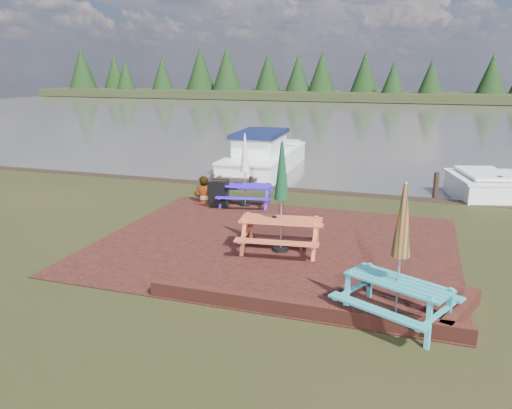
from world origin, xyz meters
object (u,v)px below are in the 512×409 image
at_px(chalkboard, 219,194).
at_px(boat_jetty, 264,158).
at_px(picnic_table_teal, 399,275).
at_px(person, 203,176).
at_px(jetty, 264,163).
at_px(picnic_table_red, 281,214).
at_px(picnic_table_blue, 245,181).

relative_size(chalkboard, boat_jetty, 0.13).
bearing_deg(boat_jetty, picnic_table_teal, -65.53).
bearing_deg(person, picnic_table_teal, 120.75).
bearing_deg(picnic_table_teal, boat_jetty, 142.53).
relative_size(chalkboard, person, 0.51).
bearing_deg(jetty, picnic_table_teal, -63.63).
height_order(chalkboard, jetty, chalkboard).
bearing_deg(chalkboard, boat_jetty, 87.30).
bearing_deg(picnic_table_red, person, 128.08).
distance_m(jetty, person, 7.05).
bearing_deg(boat_jetty, picnic_table_blue, -79.80).
height_order(jetty, boat_jetty, boat_jetty).
distance_m(boat_jetty, person, 6.84).
xyz_separation_m(picnic_table_teal, boat_jetty, (-6.65, 13.29, -0.47)).
distance_m(picnic_table_blue, boat_jetty, 6.97).
height_order(picnic_table_blue, chalkboard, picnic_table_blue).
distance_m(chalkboard, boat_jetty, 7.33).
bearing_deg(picnic_table_teal, picnic_table_red, 162.43).
bearing_deg(picnic_table_blue, person, 169.81).
relative_size(jetty, boat_jetty, 1.25).
bearing_deg(boat_jetty, person, -92.09).
height_order(picnic_table_blue, boat_jetty, picnic_table_blue).
distance_m(picnic_table_teal, boat_jetty, 14.87).
distance_m(chalkboard, person, 0.98).
xyz_separation_m(boat_jetty, person, (0.00, -6.82, 0.49)).
bearing_deg(picnic_table_teal, jetty, 142.33).
distance_m(jetty, boat_jetty, 0.36).
xyz_separation_m(picnic_table_teal, jetty, (-6.68, 13.48, -0.77)).
relative_size(boat_jetty, person, 3.99).
distance_m(picnic_table_teal, picnic_table_blue, 8.30).
xyz_separation_m(chalkboard, boat_jetty, (-0.74, 7.29, -0.05)).
bearing_deg(picnic_table_blue, jetty, 90.97).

